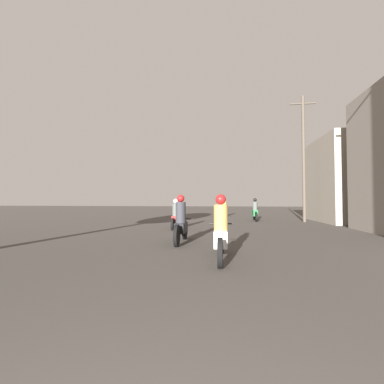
{
  "coord_description": "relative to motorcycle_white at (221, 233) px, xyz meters",
  "views": [
    {
      "loc": [
        0.17,
        -0.04,
        1.38
      ],
      "look_at": [
        -2.25,
        17.8,
        1.97
      ],
      "focal_mm": 24.0,
      "sensor_mm": 36.0,
      "label": 1
    }
  ],
  "objects": [
    {
      "name": "motorcycle_green",
      "position": [
        2.02,
        11.72,
        -0.0
      ],
      "size": [
        0.6,
        1.94,
        1.53
      ],
      "rotation": [
        0.0,
        0.0,
        0.15
      ],
      "color": "black",
      "rests_on": "ground_plane"
    },
    {
      "name": "motorcycle_black",
      "position": [
        -1.34,
        2.24,
        0.0
      ],
      "size": [
        0.6,
        2.14,
        1.56
      ],
      "rotation": [
        0.0,
        0.0,
        0.05
      ],
      "color": "black",
      "rests_on": "ground_plane"
    },
    {
      "name": "building_right_far",
      "position": [
        8.08,
        11.67,
        2.07
      ],
      "size": [
        4.14,
        5.53,
        5.37
      ],
      "color": "gray",
      "rests_on": "ground_plane"
    },
    {
      "name": "motorcycle_red",
      "position": [
        -2.33,
        6.31,
        -0.02
      ],
      "size": [
        0.6,
        2.02,
        1.46
      ],
      "rotation": [
        0.0,
        0.0,
        -0.15
      ],
      "color": "black",
      "rests_on": "ground_plane"
    },
    {
      "name": "motorcycle_white",
      "position": [
        0.0,
        0.0,
        0.0
      ],
      "size": [
        0.6,
        2.09,
        1.52
      ],
      "rotation": [
        0.0,
        0.0,
        0.15
      ],
      "color": "black",
      "rests_on": "ground_plane"
    },
    {
      "name": "utility_pole_far",
      "position": [
        5.04,
        11.2,
        3.62
      ],
      "size": [
        1.6,
        0.2,
        8.14
      ],
      "color": "#4C4238",
      "rests_on": "ground_plane"
    },
    {
      "name": "motorcycle_blue",
      "position": [
        -0.05,
        16.64,
        0.02
      ],
      "size": [
        0.6,
        2.0,
        1.6
      ],
      "rotation": [
        0.0,
        0.0,
        0.04
      ],
      "color": "black",
      "rests_on": "ground_plane"
    }
  ]
}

